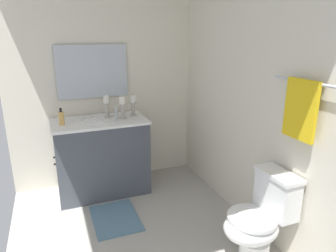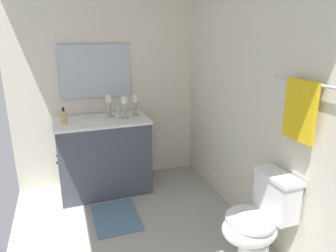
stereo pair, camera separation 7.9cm
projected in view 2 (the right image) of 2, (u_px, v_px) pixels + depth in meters
floor at (135, 231)px, 2.87m from camera, size 2.42×2.21×0.02m
wall_back at (244, 95)px, 2.88m from camera, size 2.42×0.04×2.45m
wall_left at (107, 83)px, 3.61m from camera, size 0.04×2.21×2.45m
vanity_cabinet at (104, 156)px, 3.50m from camera, size 0.58×1.04×0.87m
sink_basin at (102, 123)px, 3.39m from camera, size 0.40×0.40×0.24m
mirror at (96, 71)px, 3.48m from camera, size 0.02×0.80×0.60m
candle_holder_tall at (135, 105)px, 3.50m from camera, size 0.09×0.09×0.24m
candle_holder_short at (125, 107)px, 3.39m from camera, size 0.09×0.09×0.25m
candle_holder_mid at (109, 105)px, 3.44m from camera, size 0.09×0.09×0.25m
soap_bottle at (64, 117)px, 3.19m from camera, size 0.06×0.06×0.18m
toilet at (257, 221)px, 2.38m from camera, size 0.39×0.54×0.75m
towel_bar at (306, 83)px, 2.07m from camera, size 0.61×0.02×0.02m
towel_near_vanity at (300, 111)px, 2.12m from camera, size 0.28×0.03×0.43m
bath_mat at (116, 217)px, 3.06m from camera, size 0.60×0.44×0.02m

